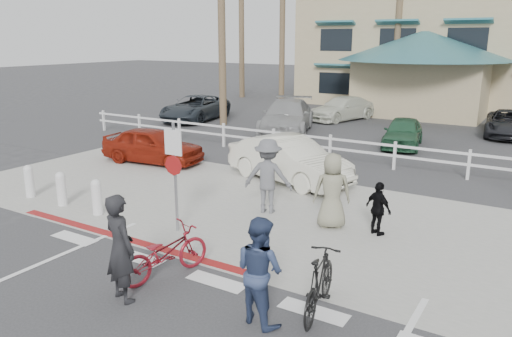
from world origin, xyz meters
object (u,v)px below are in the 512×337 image
Objects in this scene: car_white_sedan at (289,160)px; sign_post at (175,172)px; car_red_compact at (153,145)px; bike_red at (165,253)px; bike_black at (319,283)px.

sign_post is at bearing -166.11° from car_white_sedan.
car_white_sedan is at bearing 87.12° from sign_post.
sign_post is 7.02m from car_red_compact.
bike_black is at bearing -156.68° from bike_red.
sign_post is at bearing -29.58° from bike_black.
sign_post is 1.63× the size of bike_black.
car_red_compact is (-5.14, 4.72, -0.80)m from sign_post.
car_red_compact is (-5.39, -0.41, -0.06)m from car_white_sedan.
car_white_sedan is 5.41m from car_red_compact.
sign_post reaches higher than car_white_sedan.
bike_black is 0.41× the size of car_white_sedan.
sign_post reaches higher than bike_black.
car_red_compact is (-6.47, 6.64, 0.16)m from bike_red.
car_white_sedan is (-4.11, 6.68, 0.18)m from bike_black.
car_white_sedan is at bearing -68.33° from bike_black.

